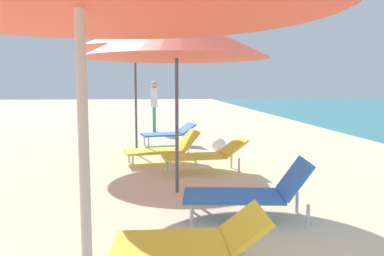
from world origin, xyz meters
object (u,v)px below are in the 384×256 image
lounger_farthest_shoreside (169,133)px  lounger_farthest_inland (164,148)px  lounger_second_shoreside (205,154)px  beach_ball (219,145)px  lounger_nearest_shoreside (192,240)px  lounger_second_inland (251,191)px  person_walking_near (154,101)px  umbrella_second (176,36)px  umbrella_farthest (135,38)px

lounger_farthest_shoreside → lounger_farthest_inland: 2.25m
lounger_second_shoreside → beach_ball: size_ratio=4.57×
lounger_nearest_shoreside → lounger_farthest_inland: bearing=-87.2°
lounger_farthest_shoreside → beach_ball: (1.12, -1.16, -0.16)m
lounger_second_shoreside → lounger_farthest_inland: (-0.72, 0.88, -0.03)m
lounger_second_inland → lounger_farthest_shoreside: 5.69m
person_walking_near → lounger_farthest_shoreside: bearing=-83.4°
lounger_second_inland → beach_ball: (0.35, 4.48, -0.17)m
umbrella_second → person_walking_near: size_ratio=1.57×
umbrella_farthest → beach_ball: (1.88, 0.10, -2.39)m
lounger_nearest_shoreside → person_walking_near: person_walking_near is taller
umbrella_second → lounger_farthest_shoreside: bearing=89.7°
umbrella_second → lounger_farthest_shoreside: umbrella_second is taller
lounger_nearest_shoreside → beach_ball: (1.14, 5.74, -0.13)m
lounger_farthest_inland → lounger_second_inland: bearing=94.2°
lounger_nearest_shoreside → lounger_farthest_shoreside: 6.90m
person_walking_near → beach_ball: person_walking_near is taller
lounger_nearest_shoreside → beach_ball: size_ratio=3.77×
lounger_second_inland → beach_ball: 4.50m
lounger_nearest_shoreside → lounger_second_inland: lounger_second_inland is taller
lounger_farthest_shoreside → umbrella_second: bearing=76.4°
lounger_nearest_shoreside → lounger_farthest_inland: size_ratio=0.83×
lounger_farthest_shoreside → lounger_second_shoreside: bearing=86.7°
lounger_farthest_inland → beach_ball: (1.28, 1.09, -0.13)m
umbrella_second → lounger_farthest_inland: 2.91m
lounger_farthest_inland → person_walking_near: bearing=-98.7°
lounger_second_shoreside → umbrella_farthest: size_ratio=0.54×
lounger_second_inland → beach_ball: size_ratio=4.42×
lounger_second_shoreside → lounger_second_inland: 2.52m
umbrella_second → lounger_second_inland: bearing=-57.2°
lounger_nearest_shoreside → umbrella_farthest: umbrella_farthest is taller
lounger_second_inland → person_walking_near: person_walking_near is taller
umbrella_farthest → beach_ball: bearing=3.2°
lounger_farthest_shoreside → person_walking_near: 3.10m
umbrella_second → person_walking_near: 7.53m
lounger_second_shoreside → lounger_second_inland: (0.21, -2.51, 0.01)m
umbrella_second → beach_ball: umbrella_second is taller
lounger_second_inland → umbrella_farthest: size_ratio=0.52×
lounger_farthest_shoreside → lounger_farthest_inland: size_ratio=0.95×
umbrella_farthest → lounger_farthest_shoreside: 2.68m
lounger_second_shoreside → lounger_farthest_inland: size_ratio=1.00×
lounger_nearest_shoreside → lounger_second_shoreside: lounger_second_shoreside is taller
lounger_second_shoreside → lounger_farthest_shoreside: lounger_second_shoreside is taller
lounger_second_inland → lounger_farthest_shoreside: bearing=-75.6°
lounger_farthest_shoreside → lounger_farthest_inland: (-0.17, -2.25, -0.02)m
lounger_second_shoreside → beach_ball: (0.56, 1.98, -0.16)m
umbrella_second → lounger_farthest_shoreside: size_ratio=1.80×
umbrella_second → lounger_farthest_inland: (-0.14, 2.17, -1.93)m
lounger_nearest_shoreside → umbrella_second: bearing=-89.0°
lounger_nearest_shoreside → umbrella_farthest: (-0.74, 5.64, 2.27)m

